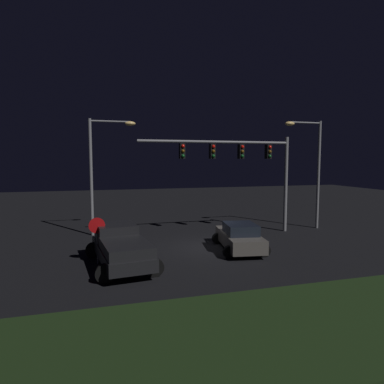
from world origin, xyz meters
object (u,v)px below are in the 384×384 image
(car_sedan, at_px, (240,237))
(street_lamp_left, at_px, (101,161))
(pickup_truck, at_px, (120,245))
(street_lamp_right, at_px, (311,160))
(traffic_signal_gantry, at_px, (241,159))
(stop_sign, at_px, (97,232))

(car_sedan, xyz_separation_m, street_lamp_left, (-7.10, 6.19, 4.13))
(pickup_truck, xyz_separation_m, car_sedan, (6.49, 0.98, -0.26))
(street_lamp_right, bearing_deg, pickup_truck, -159.60)
(traffic_signal_gantry, distance_m, street_lamp_right, 5.57)
(pickup_truck, bearing_deg, stop_sign, 54.26)
(car_sedan, relative_size, street_lamp_right, 0.60)
(stop_sign, bearing_deg, traffic_signal_gantry, 24.59)
(car_sedan, bearing_deg, street_lamp_right, -51.47)
(street_lamp_right, height_order, stop_sign, street_lamp_right)
(traffic_signal_gantry, bearing_deg, pickup_truck, -149.67)
(car_sedan, distance_m, street_lamp_left, 10.28)
(street_lamp_right, distance_m, stop_sign, 15.92)
(street_lamp_left, relative_size, stop_sign, 3.41)
(street_lamp_left, distance_m, stop_sign, 7.39)
(street_lamp_left, xyz_separation_m, street_lamp_right, (14.45, -2.02, 0.05))
(traffic_signal_gantry, bearing_deg, stop_sign, -155.41)
(stop_sign, bearing_deg, street_lamp_right, 17.06)
(car_sedan, relative_size, street_lamp_left, 0.61)
(car_sedan, distance_m, traffic_signal_gantry, 6.05)
(street_lamp_right, bearing_deg, stop_sign, -162.94)
(traffic_signal_gantry, xyz_separation_m, street_lamp_left, (-8.89, 2.32, -0.16))
(street_lamp_left, relative_size, street_lamp_right, 0.99)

